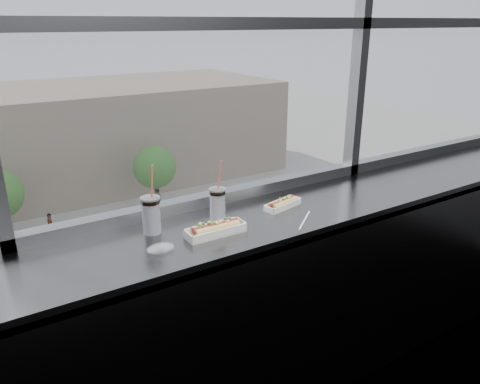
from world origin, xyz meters
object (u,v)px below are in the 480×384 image
hotdog_tray_left (216,229)px  pedestrian_c (50,222)px  hotdog_tray_right (283,204)px  car_far_b (45,244)px  soda_cup_left (151,213)px  tree_right (155,167)px  pedestrian_d (157,198)px  car_far_c (188,214)px  loose_straw (305,220)px  car_near_d (213,273)px  soda_cup_right (218,203)px  wrapper (161,248)px  car_near_c (62,321)px

hotdog_tray_left → pedestrian_c: 30.22m
hotdog_tray_right → car_far_b: bearing=72.3°
soda_cup_left → car_far_b: size_ratio=0.05×
tree_right → pedestrian_d: bearing=-106.2°
tree_right → car_far_c: bearing=-82.7°
loose_straw → car_near_d: size_ratio=0.03×
hotdog_tray_left → tree_right: (11.00, 28.34, -8.87)m
car_far_b → car_far_c: size_ratio=1.20×
hotdog_tray_left → soda_cup_left: size_ratio=0.86×
hotdog_tray_right → soda_cup_left: 0.70m
soda_cup_left → loose_straw: size_ratio=1.45×
car_far_c → pedestrian_d: bearing=16.0°
soda_cup_right → soda_cup_left: bearing=175.0°
car_near_d → pedestrian_c: 12.73m
soda_cup_right → car_far_b: size_ratio=0.05×
wrapper → hotdog_tray_left: bearing=3.2°
car_near_c → car_far_c: size_ratio=1.18×
soda_cup_right → wrapper: bearing=-156.5°
car_near_d → car_near_c: size_ratio=1.05×
pedestrian_c → pedestrian_d: (7.39, 0.13, 0.11)m
car_far_c → wrapper: bearing=160.7°
hotdog_tray_left → car_far_b: size_ratio=0.04×
car_far_b → car_near_d: (6.40, -8.00, 0.03)m
pedestrian_c → tree_right: (7.50, 0.48, 2.30)m
wrapper → car_near_d: (9.20, 16.36, -10.90)m
hotdog_tray_right → car_near_d: hotdog_tray_right is taller
soda_cup_left → pedestrian_c: 30.11m
soda_cup_left → pedestrian_d: (11.13, 27.82, -11.13)m
loose_straw → car_far_b: size_ratio=0.03×
soda_cup_left → car_far_b: bearing=83.5°
car_far_b → car_near_c: car_far_b is taller
hotdog_tray_left → hotdog_tray_right: size_ratio=1.21×
soda_cup_right → pedestrian_c: 30.10m
hotdog_tray_right → car_far_b: size_ratio=0.03×
car_far_c → pedestrian_d: pedestrian_d is taller
hotdog_tray_left → soda_cup_left: soda_cup_left is taller
soda_cup_right → car_near_d: (8.83, 16.20, -10.98)m
hotdog_tray_right → soda_cup_left: bearing=160.8°
loose_straw → car_near_d: 21.47m
loose_straw → car_far_b: loose_straw is taller
hotdog_tray_right → wrapper: 0.74m
wrapper → pedestrian_c: 30.26m
pedestrian_c → car_far_b: bearing=164.5°
hotdog_tray_right → pedestrian_d: (10.44, 27.89, -11.06)m
hotdog_tray_right → car_near_c: 19.64m
soda_cup_left → pedestrian_c: soda_cup_left is taller
hotdog_tray_left → car_near_d: size_ratio=0.04×
car_near_d → car_far_c: car_near_d is taller
hotdog_tray_right → loose_straw: 0.20m
loose_straw → pedestrian_c: size_ratio=0.12×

